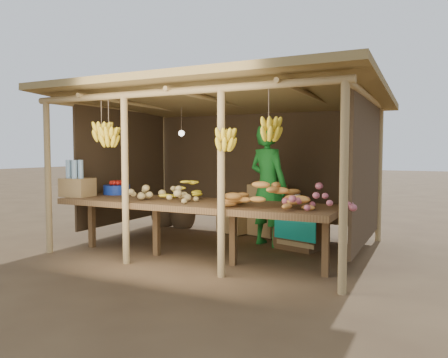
% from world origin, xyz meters
% --- Properties ---
extents(ground, '(60.00, 60.00, 0.00)m').
position_xyz_m(ground, '(0.00, 0.00, 0.00)').
color(ground, brown).
rests_on(ground, ground).
extents(stall_structure, '(4.70, 3.50, 2.43)m').
position_xyz_m(stall_structure, '(0.01, -0.09, 1.91)').
color(stall_structure, tan).
rests_on(stall_structure, ground).
extents(counter, '(3.90, 1.05, 0.80)m').
position_xyz_m(counter, '(0.00, -0.95, 0.74)').
color(counter, brown).
rests_on(counter, ground).
extents(potato_heap, '(1.04, 0.75, 0.36)m').
position_xyz_m(potato_heap, '(-0.42, -1.06, 0.98)').
color(potato_heap, tan).
rests_on(potato_heap, counter).
extents(sweet_potato_heap, '(1.19, 0.86, 0.36)m').
position_xyz_m(sweet_potato_heap, '(1.14, -1.05, 0.98)').
color(sweet_potato_heap, '#C68132').
rests_on(sweet_potato_heap, counter).
extents(onion_heap, '(0.95, 0.72, 0.36)m').
position_xyz_m(onion_heap, '(1.71, -1.10, 0.98)').
color(onion_heap, '#B05560').
rests_on(onion_heap, counter).
extents(banana_pile, '(0.61, 0.47, 0.34)m').
position_xyz_m(banana_pile, '(-0.25, -0.80, 0.97)').
color(banana_pile, yellow).
rests_on(banana_pile, counter).
extents(tomato_basin, '(0.42, 0.42, 0.22)m').
position_xyz_m(tomato_basin, '(-1.59, -0.61, 0.89)').
color(tomato_basin, navy).
rests_on(tomato_basin, counter).
extents(bottle_box, '(0.45, 0.36, 0.55)m').
position_xyz_m(bottle_box, '(-1.90, -1.13, 1.01)').
color(bottle_box, '#9D7946').
rests_on(bottle_box, counter).
extents(vendor, '(0.81, 0.67, 1.90)m').
position_xyz_m(vendor, '(0.58, 0.37, 0.95)').
color(vendor, '#197423').
rests_on(vendor, ground).
extents(tarp_crate, '(0.85, 0.78, 0.85)m').
position_xyz_m(tarp_crate, '(1.10, 0.38, 0.35)').
color(tarp_crate, brown).
rests_on(tarp_crate, ground).
extents(carton_stack, '(1.27, 0.60, 0.88)m').
position_xyz_m(carton_stack, '(0.11, 1.06, 0.39)').
color(carton_stack, '#9D7946').
rests_on(carton_stack, ground).
extents(burlap_sacks, '(0.94, 0.49, 0.67)m').
position_xyz_m(burlap_sacks, '(-1.70, 1.18, 0.29)').
color(burlap_sacks, '#483521').
rests_on(burlap_sacks, ground).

